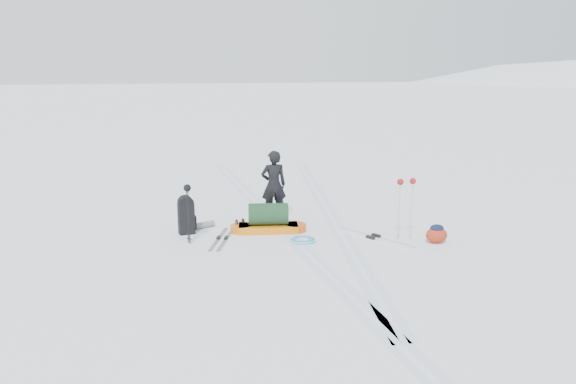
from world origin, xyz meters
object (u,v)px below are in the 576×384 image
object	(u,v)px
skier	(274,185)
pulk_sled	(268,221)
ski_poles_black	(187,195)
expedition_rucksack	(189,216)

from	to	relation	value
skier	pulk_sled	xyz separation A→B (m)	(-0.32, -1.00, -0.58)
pulk_sled	ski_poles_black	bearing A→B (deg)	-156.90
skier	ski_poles_black	xyz separation A→B (m)	(-2.05, -1.44, 0.19)
expedition_rucksack	ski_poles_black	bearing A→B (deg)	-101.47
skier	ski_poles_black	world-z (taller)	skier
expedition_rucksack	pulk_sled	bearing A→B (deg)	-18.25
skier	ski_poles_black	size ratio (longest dim) A/B	1.33
pulk_sled	skier	bearing A→B (deg)	81.09
ski_poles_black	pulk_sled	bearing A→B (deg)	31.69
ski_poles_black	skier	bearing A→B (deg)	52.46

